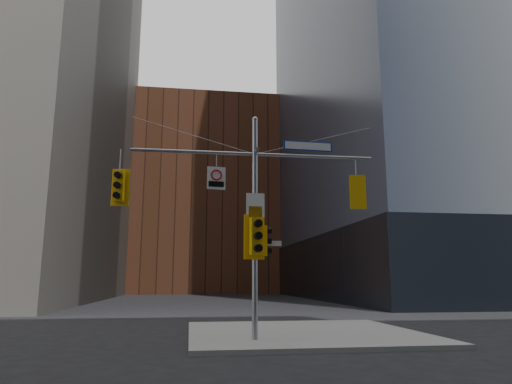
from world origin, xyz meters
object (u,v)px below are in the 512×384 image
object	(u,v)px
signal_assembly	(255,202)
traffic_light_pole_front	(256,236)
regulatory_sign_arm	(216,177)
traffic_light_west_arm	(119,186)
traffic_light_pole_side	(265,241)
traffic_light_east_arm	(357,193)
street_sign_blade	(308,146)

from	to	relation	value
signal_assembly	traffic_light_pole_front	size ratio (longest dim) A/B	5.66
traffic_light_pole_front	regulatory_sign_arm	world-z (taller)	regulatory_sign_arm
traffic_light_west_arm	traffic_light_pole_side	distance (m)	4.88
traffic_light_east_arm	regulatory_sign_arm	size ratio (longest dim) A/B	1.54
traffic_light_west_arm	street_sign_blade	world-z (taller)	street_sign_blade
traffic_light_west_arm	traffic_light_pole_front	xyz separation A→B (m)	(4.28, -0.28, -1.53)
traffic_light_west_arm	traffic_light_east_arm	distance (m)	7.72
signal_assembly	traffic_light_west_arm	size ratio (longest dim) A/B	6.76
regulatory_sign_arm	signal_assembly	bearing A→B (deg)	-6.40
traffic_light_west_arm	regulatory_sign_arm	bearing A→B (deg)	8.39
signal_assembly	traffic_light_east_arm	distance (m)	3.47
signal_assembly	traffic_light_pole_side	bearing A→B (deg)	0.73
signal_assembly	traffic_light_pole_side	world-z (taller)	signal_assembly
traffic_light_pole_side	traffic_light_west_arm	bearing A→B (deg)	94.12
signal_assembly	street_sign_blade	world-z (taller)	signal_assembly
traffic_light_west_arm	street_sign_blade	distance (m)	6.27
traffic_light_east_arm	street_sign_blade	world-z (taller)	street_sign_blade
traffic_light_pole_front	regulatory_sign_arm	distance (m)	2.29
traffic_light_west_arm	traffic_light_pole_side	world-z (taller)	traffic_light_west_arm
traffic_light_east_arm	traffic_light_pole_front	world-z (taller)	traffic_light_east_arm
signal_assembly	regulatory_sign_arm	bearing A→B (deg)	-179.08
traffic_light_pole_side	street_sign_blade	size ratio (longest dim) A/B	0.57
street_sign_blade	signal_assembly	bearing A→B (deg)	177.65
traffic_light_pole_side	regulatory_sign_arm	world-z (taller)	regulatory_sign_arm
traffic_light_pole_front	street_sign_blade	size ratio (longest dim) A/B	0.84
traffic_light_west_arm	traffic_light_east_arm	world-z (taller)	traffic_light_west_arm
traffic_light_east_arm	traffic_light_pole_front	size ratio (longest dim) A/B	0.81
signal_assembly	traffic_light_pole_side	size ratio (longest dim) A/B	8.34
signal_assembly	traffic_light_pole_front	bearing A→B (deg)	-90.25
traffic_light_pole_side	street_sign_blade	world-z (taller)	street_sign_blade
regulatory_sign_arm	traffic_light_pole_front	bearing A→B (deg)	-18.42
signal_assembly	street_sign_blade	xyz separation A→B (m)	(1.80, 0.00, 1.93)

